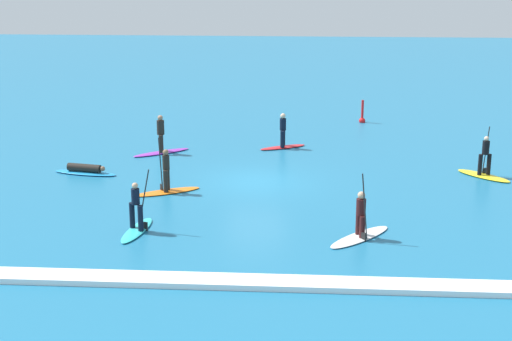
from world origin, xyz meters
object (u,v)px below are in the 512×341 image
at_px(surfer_on_yellow_board, 484,168).
at_px(surfer_on_white_board, 360,227).
at_px(surfer_on_red_board, 283,138).
at_px(surfer_on_purple_board, 161,143).
at_px(surfer_on_orange_board, 166,182).
at_px(marker_buoy, 362,118).
at_px(surfer_on_blue_board, 85,170).
at_px(surfer_on_teal_board, 137,220).

xyz_separation_m(surfer_on_yellow_board, surfer_on_white_board, (-5.83, -7.94, 0.01)).
height_order(surfer_on_red_board, surfer_on_purple_board, surfer_on_purple_board).
distance_m(surfer_on_white_board, surfer_on_purple_board, 14.19).
height_order(surfer_on_white_board, surfer_on_purple_board, surfer_on_white_board).
xyz_separation_m(surfer_on_orange_board, marker_buoy, (8.79, 14.17, -0.18)).
relative_size(surfer_on_yellow_board, surfer_on_purple_board, 0.89).
xyz_separation_m(surfer_on_yellow_board, marker_buoy, (-4.55, 10.96, -0.13)).
relative_size(surfer_on_red_board, surfer_on_blue_board, 0.81).
xyz_separation_m(surfer_on_teal_board, marker_buoy, (9.02, 18.76, -0.16)).
distance_m(surfer_on_purple_board, marker_buoy, 12.88).
bearing_deg(marker_buoy, surfer_on_purple_board, -142.36).
xyz_separation_m(surfer_on_white_board, marker_buoy, (1.28, 18.90, -0.14)).
bearing_deg(surfer_on_orange_board, marker_buoy, -150.97).
distance_m(surfer_on_white_board, surfer_on_blue_board, 13.64).
height_order(surfer_on_yellow_board, surfer_on_white_board, surfer_on_white_board).
distance_m(surfer_on_teal_board, surfer_on_purple_board, 10.97).
height_order(surfer_on_red_board, surfer_on_blue_board, surfer_on_red_board).
relative_size(surfer_on_orange_board, marker_buoy, 2.00).
height_order(surfer_on_red_board, surfer_on_white_board, surfer_on_white_board).
distance_m(surfer_on_white_board, marker_buoy, 18.94).
distance_m(surfer_on_teal_board, surfer_on_yellow_board, 15.66).
bearing_deg(marker_buoy, surfer_on_orange_board, -121.83).
height_order(surfer_on_teal_board, surfer_on_yellow_board, surfer_on_teal_board).
bearing_deg(surfer_on_blue_board, marker_buoy, 53.69).
distance_m(surfer_on_red_board, surfer_on_blue_board, 10.03).
bearing_deg(surfer_on_purple_board, surfer_on_red_board, -23.71).
distance_m(surfer_on_yellow_board, surfer_on_blue_board, 17.42).
relative_size(surfer_on_yellow_board, marker_buoy, 1.74).
relative_size(surfer_on_white_board, marker_buoy, 1.98).
bearing_deg(surfer_on_white_board, marker_buoy, -142.63).
height_order(surfer_on_purple_board, marker_buoy, surfer_on_purple_board).
xyz_separation_m(surfer_on_white_board, surfer_on_purple_board, (-8.91, 11.03, 0.13)).
relative_size(surfer_on_red_board, surfer_on_white_board, 0.89).
relative_size(surfer_on_red_board, marker_buoy, 1.75).
distance_m(surfer_on_yellow_board, marker_buoy, 11.87).
relative_size(surfer_on_teal_board, surfer_on_purple_board, 0.99).
bearing_deg(surfer_on_teal_board, marker_buoy, -17.63).
distance_m(surfer_on_red_board, surfer_on_yellow_board, 10.00).
bearing_deg(surfer_on_blue_board, surfer_on_red_board, 43.29).
xyz_separation_m(surfer_on_red_board, surfer_on_orange_board, (-4.45, -7.77, -0.05)).
height_order(surfer_on_yellow_board, marker_buoy, surfer_on_yellow_board).
relative_size(surfer_on_purple_board, marker_buoy, 1.96).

